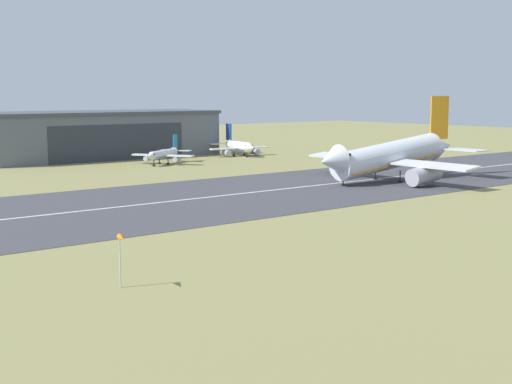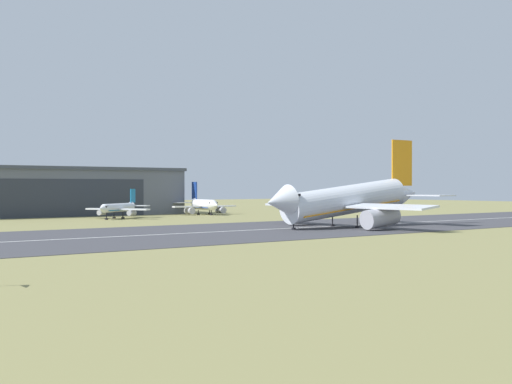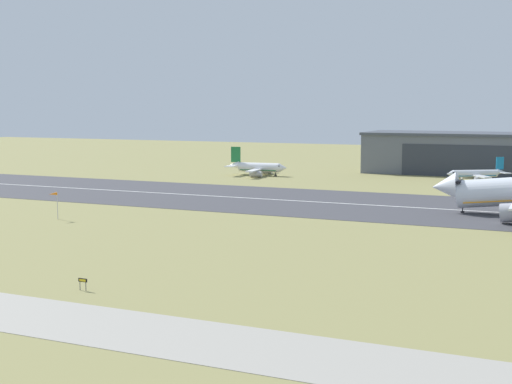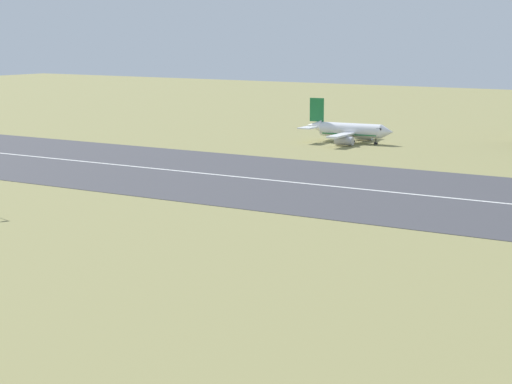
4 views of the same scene
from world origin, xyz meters
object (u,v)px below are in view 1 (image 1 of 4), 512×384
Objects in this scene: airplane_landing at (390,157)px; airplane_parked_centre at (164,154)px; windsock_pole at (121,241)px; airplane_parked_west at (239,147)px.

airplane_landing is 66.88m from airplane_parked_centre.
airplane_landing reaches higher than airplane_parked_centre.
airplane_parked_centre is 3.29× the size of windsock_pole.
airplane_landing is at bearing 25.76° from windsock_pole.
airplane_parked_centre is (-19.61, 63.89, -2.61)m from airplane_landing.
windsock_pole is (-69.28, -106.78, 2.11)m from airplane_parked_centre.
airplane_parked_centre is at bearing -165.85° from airplane_parked_west.
airplane_parked_west is 33.10m from airplane_parked_centre.
airplane_landing is at bearing -72.94° from airplane_parked_centre.
windsock_pole is (-88.88, -42.89, -0.50)m from airplane_landing.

